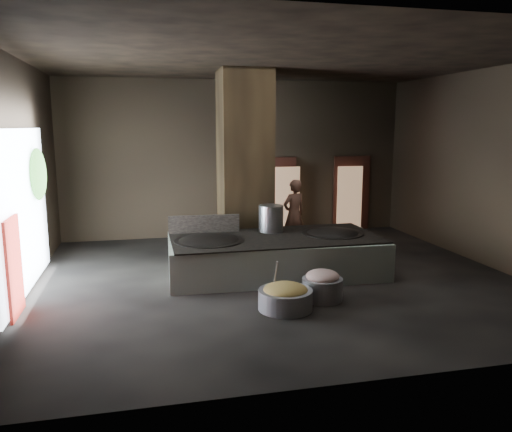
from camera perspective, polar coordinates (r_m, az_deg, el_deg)
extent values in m
cube|color=black|center=(10.76, 2.38, -7.32)|extent=(10.00, 9.00, 0.10)
cube|color=black|center=(10.35, 2.58, 17.76)|extent=(10.00, 9.00, 0.10)
cube|color=black|center=(14.73, -2.23, 6.54)|extent=(10.00, 0.10, 4.50)
cube|color=black|center=(6.06, 13.89, 1.02)|extent=(10.00, 0.10, 4.50)
cube|color=black|center=(10.21, -26.09, 3.90)|extent=(0.10, 9.00, 4.50)
cube|color=black|center=(12.61, 25.29, 4.97)|extent=(0.10, 9.00, 4.50)
cube|color=black|center=(12.07, -1.29, 5.75)|extent=(1.20, 1.20, 4.50)
cube|color=silver|center=(10.95, 2.18, -4.57)|extent=(4.66, 2.38, 0.80)
cube|color=black|center=(10.85, 2.19, -2.44)|extent=(4.47, 2.15, 0.03)
ellipsoid|color=black|center=(10.54, -5.39, -3.21)|extent=(1.44, 1.44, 0.40)
cylinder|color=black|center=(10.52, -5.39, -2.84)|extent=(1.47, 1.47, 0.05)
ellipsoid|color=black|center=(11.32, 8.74, -2.34)|extent=(1.34, 1.34, 0.38)
cylinder|color=black|center=(11.31, 8.75, -2.00)|extent=(1.37, 1.37, 0.05)
cylinder|color=#999BA0|center=(11.32, 1.73, -0.27)|extent=(0.56, 0.56, 0.60)
cube|color=black|center=(11.25, -5.95, -0.90)|extent=(1.59, 0.13, 0.40)
imported|color=#9C654F|center=(13.11, 4.36, 0.19)|extent=(0.78, 0.63, 1.83)
cylinder|color=gray|center=(8.93, 3.37, -9.50)|extent=(1.25, 1.25, 0.35)
ellipsoid|color=olive|center=(8.88, 3.38, -8.45)|extent=(0.79, 0.79, 0.24)
cylinder|color=#999BA0|center=(8.91, 2.19, -7.01)|extent=(0.05, 0.38, 0.68)
cylinder|color=gray|center=(9.46, 7.58, -8.25)|extent=(0.91, 0.91, 0.41)
ellipsoid|color=#A26861|center=(9.39, 7.62, -6.84)|extent=(0.62, 0.62, 0.24)
cube|color=black|center=(15.01, 2.38, 2.20)|extent=(1.18, 0.08, 2.38)
cube|color=#8C6647|center=(14.80, 3.46, 1.88)|extent=(0.82, 0.04, 1.94)
cube|color=black|center=(15.81, 10.82, 2.43)|extent=(1.18, 0.08, 2.38)
cube|color=#8C6647|center=(15.55, 10.63, 2.13)|extent=(0.80, 0.04, 1.90)
cube|color=white|center=(10.46, -25.04, 0.51)|extent=(0.04, 4.20, 3.10)
cube|color=maroon|center=(9.35, -25.91, -5.31)|extent=(0.05, 0.90, 1.70)
ellipsoid|color=#194714|center=(11.44, -23.65, 4.40)|extent=(0.28, 1.10, 1.10)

